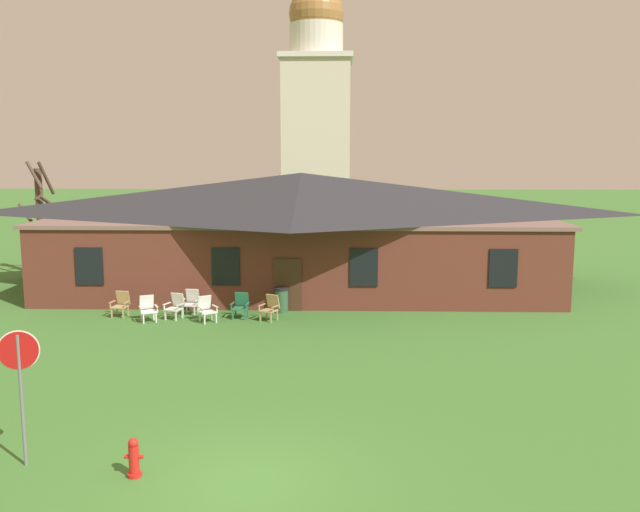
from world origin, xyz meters
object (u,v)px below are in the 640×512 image
(lawn_chair_by_porch, at_px, (121,303))
(trash_bin, at_px, (281,300))
(lawn_chair_far_side, at_px, (241,305))
(lawn_chair_left_end, at_px, (175,306))
(lawn_chair_under_eave, at_px, (270,307))
(stop_sign, at_px, (20,370))
(lawn_chair_middle, at_px, (191,301))
(lawn_chair_right_end, at_px, (206,308))
(lawn_chair_near_door, at_px, (148,308))
(fire_hydrant, at_px, (134,458))

(lawn_chair_by_porch, relative_size, trash_bin, 0.98)
(lawn_chair_by_porch, height_order, lawn_chair_far_side, same)
(lawn_chair_left_end, relative_size, lawn_chair_under_eave, 1.00)
(stop_sign, xyz_separation_m, lawn_chair_middle, (0.59, 12.99, -1.50))
(lawn_chair_by_porch, bearing_deg, stop_sign, -80.85)
(lawn_chair_right_end, bearing_deg, lawn_chair_middle, 124.21)
(lawn_chair_near_door, xyz_separation_m, fire_hydrant, (3.12, -12.23, -0.12))
(lawn_chair_left_end, xyz_separation_m, fire_hydrant, (2.19, -12.66, -0.12))
(lawn_chair_near_door, height_order, fire_hydrant, lawn_chair_near_door)
(lawn_chair_under_eave, relative_size, fire_hydrant, 1.21)
(trash_bin, bearing_deg, lawn_chair_left_end, -164.47)
(lawn_chair_far_side, bearing_deg, trash_bin, 31.97)
(stop_sign, relative_size, lawn_chair_left_end, 2.92)
(lawn_chair_under_eave, bearing_deg, trash_bin, 75.95)
(stop_sign, distance_m, lawn_chair_far_side, 12.76)
(lawn_chair_middle, xyz_separation_m, trash_bin, (3.48, 0.33, -0.00))
(lawn_chair_left_end, relative_size, trash_bin, 0.98)
(lawn_chair_right_end, bearing_deg, lawn_chair_left_end, 160.64)
(lawn_chair_far_side, xyz_separation_m, lawn_chair_under_eave, (1.15, -0.33, 0.00))
(stop_sign, relative_size, lawn_chair_far_side, 2.92)
(lawn_chair_left_end, distance_m, lawn_chair_under_eave, 3.61)
(lawn_chair_left_end, bearing_deg, lawn_chair_middle, 59.84)
(lawn_chair_middle, distance_m, lawn_chair_far_side, 2.09)
(lawn_chair_by_porch, xyz_separation_m, lawn_chair_near_door, (1.24, -0.75, 0.00))
(stop_sign, xyz_separation_m, lawn_chair_left_end, (0.15, 12.23, -1.50))
(lawn_chair_left_end, height_order, trash_bin, trash_bin)
(stop_sign, xyz_separation_m, fire_hydrant, (2.34, -0.43, -1.62))
(lawn_chair_right_end, bearing_deg, trash_bin, 29.91)
(lawn_chair_far_side, distance_m, lawn_chair_under_eave, 1.20)
(lawn_chair_left_end, relative_size, lawn_chair_middle, 1.00)
(stop_sign, xyz_separation_m, lawn_chair_by_porch, (-2.02, 12.55, -1.50))
(lawn_chair_left_end, height_order, lawn_chair_far_side, same)
(lawn_chair_near_door, distance_m, fire_hydrant, 12.62)
(lawn_chair_by_porch, relative_size, lawn_chair_near_door, 1.00)
(stop_sign, bearing_deg, lawn_chair_right_end, 83.20)
(trash_bin, bearing_deg, stop_sign, -106.98)
(lawn_chair_left_end, distance_m, lawn_chair_far_side, 2.46)
(lawn_chair_under_eave, distance_m, trash_bin, 1.29)
(stop_sign, bearing_deg, lawn_chair_near_door, 93.81)
(trash_bin, bearing_deg, lawn_chair_far_side, -148.03)
(lawn_chair_by_porch, xyz_separation_m, trash_bin, (6.09, 0.77, -0.00))
(stop_sign, relative_size, lawn_chair_middle, 2.92)
(lawn_chair_near_door, bearing_deg, lawn_chair_right_end, -0.38)
(lawn_chair_right_end, bearing_deg, lawn_chair_under_eave, 6.88)
(stop_sign, height_order, trash_bin, stop_sign)
(lawn_chair_right_end, distance_m, lawn_chair_far_side, 1.34)
(lawn_chair_left_end, bearing_deg, trash_bin, 15.53)
(lawn_chair_near_door, bearing_deg, lawn_chair_middle, 40.79)
(lawn_chair_by_porch, bearing_deg, lawn_chair_middle, 9.56)
(lawn_chair_left_end, bearing_deg, lawn_chair_near_door, -155.42)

